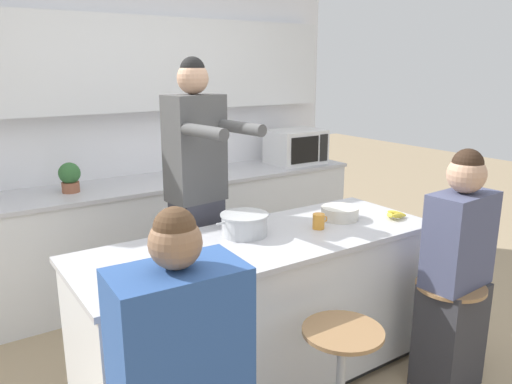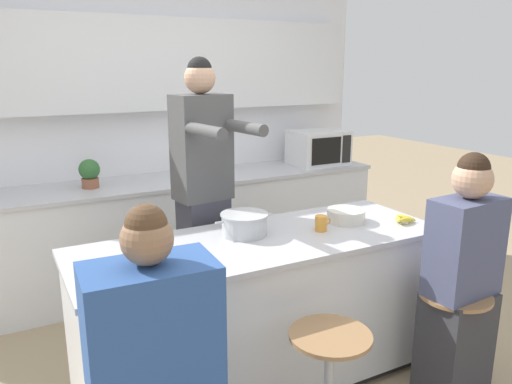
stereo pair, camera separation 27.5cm
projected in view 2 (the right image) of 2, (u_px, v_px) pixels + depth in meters
The scene contains 14 objects.
ground_plane at pixel (262, 380), 2.97m from camera, with size 16.00×16.00×0.00m, color tan.
wall_back at pixel (154, 99), 4.23m from camera, with size 4.02×0.22×2.70m.
back_counter at pixel (171, 231), 4.23m from camera, with size 3.73×0.66×0.90m.
kitchen_island at pixel (262, 311), 2.86m from camera, with size 2.09×0.75×0.89m.
bar_stool_rightmost at pixel (450, 341), 2.73m from camera, with size 0.38×0.38×0.63m.
person_cooking at pixel (204, 207), 3.16m from camera, with size 0.41×0.62×1.87m.
person_seated_near at pixel (460, 291), 2.66m from camera, with size 0.41×0.29×1.40m.
cooking_pot at pixel (244, 224), 2.80m from camera, with size 0.36×0.27×0.12m.
fruit_bowl at pixel (120, 273), 2.20m from camera, with size 0.20×0.20×0.08m.
mixing_bowl_steel at pixel (346, 216), 3.04m from camera, with size 0.23×0.23×0.08m.
coffee_cup_near at pixel (321, 223), 2.88m from camera, with size 0.10×0.07×0.09m.
banana_bunch at pixel (403, 219), 3.02m from camera, with size 0.16×0.12×0.05m.
microwave at pixel (318, 148), 4.71m from camera, with size 0.51×0.39×0.32m.
potted_plant at pixel (90, 173), 3.80m from camera, with size 0.16×0.16×0.22m.
Camera 2 is at (-1.25, -2.28, 1.81)m, focal length 35.00 mm.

